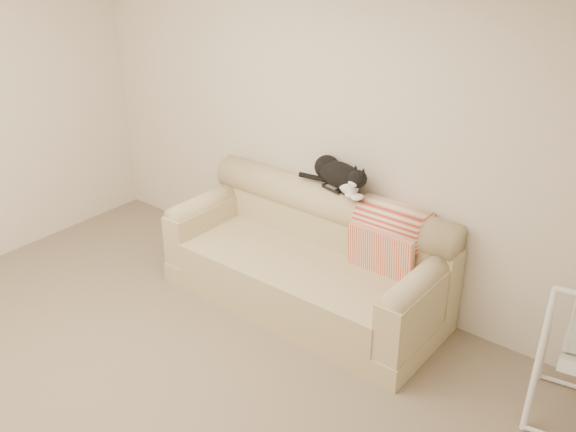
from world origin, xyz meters
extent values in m
plane|color=#796A58|center=(0.00, 0.00, 0.00)|extent=(5.00, 5.00, 0.00)
cube|color=beige|center=(0.00, 2.00, 1.30)|extent=(5.00, 0.04, 2.60)
cube|color=tan|center=(0.09, 1.53, 0.09)|extent=(2.20, 0.90, 0.18)
cube|color=tan|center=(0.09, 1.42, 0.30)|extent=(1.80, 0.68, 0.24)
cube|color=tan|center=(0.09, 1.87, 0.43)|extent=(2.20, 0.22, 0.50)
cylinder|color=tan|center=(0.09, 1.87, 0.76)|extent=(2.16, 0.28, 0.28)
cube|color=tan|center=(-0.90, 1.53, 0.39)|extent=(0.20, 0.88, 0.42)
cylinder|color=tan|center=(-0.90, 1.53, 0.60)|extent=(0.18, 0.84, 0.18)
cube|color=tan|center=(1.08, 1.53, 0.39)|extent=(0.20, 0.88, 0.42)
cylinder|color=tan|center=(1.08, 1.53, 0.60)|extent=(0.18, 0.84, 0.18)
cube|color=black|center=(0.14, 1.83, 0.91)|extent=(0.19, 0.09, 0.02)
cube|color=gray|center=(0.14, 1.83, 0.92)|extent=(0.11, 0.06, 0.01)
cube|color=black|center=(0.34, 1.81, 0.91)|extent=(0.18, 0.08, 0.02)
ellipsoid|color=black|center=(0.18, 1.88, 1.01)|extent=(0.48, 0.30, 0.19)
ellipsoid|color=black|center=(0.03, 1.92, 1.02)|extent=(0.24, 0.23, 0.19)
ellipsoid|color=white|center=(0.29, 1.82, 0.97)|extent=(0.19, 0.15, 0.13)
ellipsoid|color=black|center=(0.38, 1.79, 1.06)|extent=(0.16, 0.17, 0.13)
ellipsoid|color=white|center=(0.38, 1.74, 1.04)|extent=(0.08, 0.07, 0.05)
sphere|color=#BF7272|center=(0.37, 1.71, 1.04)|extent=(0.02, 0.02, 0.02)
cone|color=black|center=(0.35, 1.81, 1.13)|extent=(0.06, 0.07, 0.07)
cone|color=black|center=(0.42, 1.80, 1.13)|extent=(0.08, 0.08, 0.07)
sphere|color=olive|center=(0.35, 1.75, 1.07)|extent=(0.02, 0.02, 0.02)
sphere|color=olive|center=(0.40, 1.74, 1.07)|extent=(0.02, 0.02, 0.02)
ellipsoid|color=white|center=(0.36, 1.76, 0.94)|extent=(0.10, 0.12, 0.04)
ellipsoid|color=white|center=(0.42, 1.75, 0.94)|extent=(0.10, 0.12, 0.04)
cylinder|color=black|center=(-0.05, 1.86, 0.94)|extent=(0.25, 0.08, 0.04)
cylinder|color=red|center=(0.67, 1.87, 0.76)|extent=(0.53, 0.33, 0.33)
cube|color=red|center=(0.67, 1.70, 0.56)|extent=(0.53, 0.09, 0.42)
cylinder|color=white|center=(1.93, 1.43, 0.43)|extent=(0.09, 0.30, 0.87)
cylinder|color=white|center=(1.88, 1.69, 0.43)|extent=(0.09, 0.30, 0.87)
cylinder|color=white|center=(2.03, 1.58, 0.65)|extent=(0.02, 0.02, 0.41)
camera|label=1|loc=(2.65, -1.86, 2.87)|focal=40.00mm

